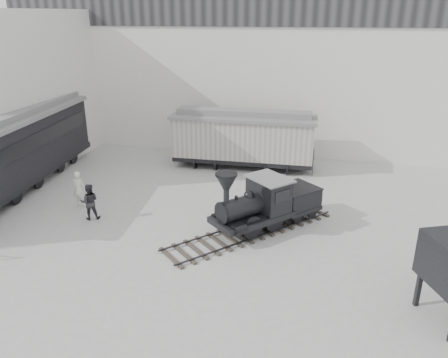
% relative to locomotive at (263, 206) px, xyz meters
% --- Properties ---
extents(ground, '(90.00, 90.00, 0.00)m').
position_rel_locomotive_xyz_m(ground, '(-2.06, -3.34, -1.06)').
color(ground, '#9E9E9B').
extents(north_wall, '(34.00, 2.51, 11.00)m').
position_rel_locomotive_xyz_m(north_wall, '(-2.06, 11.64, 4.49)').
color(north_wall, silver).
rests_on(north_wall, ground).
extents(west_pavilion, '(7.00, 12.11, 9.00)m').
position_rel_locomotive_xyz_m(west_pavilion, '(-16.56, 6.62, 3.43)').
color(west_pavilion, silver).
rests_on(west_pavilion, ground).
extents(locomotive, '(6.79, 7.19, 2.87)m').
position_rel_locomotive_xyz_m(locomotive, '(0.00, 0.00, 0.00)').
color(locomotive, '#39312B').
rests_on(locomotive, ground).
extents(boxcar, '(8.60, 2.88, 3.49)m').
position_rel_locomotive_xyz_m(boxcar, '(-2.36, 7.87, 0.77)').
color(boxcar, black).
rests_on(boxcar, ground).
extents(passenger_coach, '(4.42, 14.66, 3.86)m').
position_rel_locomotive_xyz_m(passenger_coach, '(-13.44, 1.34, 1.07)').
color(passenger_coach, black).
rests_on(passenger_coach, ground).
extents(visitor_a, '(0.68, 0.46, 1.80)m').
position_rel_locomotive_xyz_m(visitor_a, '(-8.94, 0.33, -0.16)').
color(visitor_a, silver).
rests_on(visitor_a, ground).
extents(visitor_b, '(1.00, 0.91, 1.68)m').
position_rel_locomotive_xyz_m(visitor_b, '(-7.75, -0.81, -0.22)').
color(visitor_b, '#28282C').
rests_on(visitor_b, ground).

